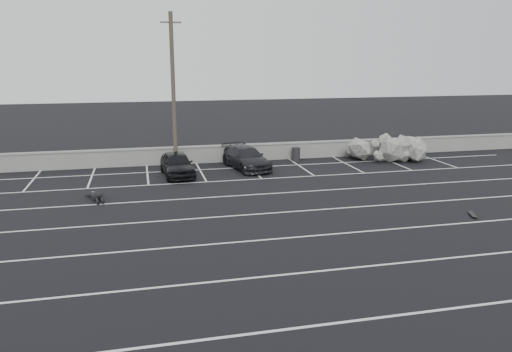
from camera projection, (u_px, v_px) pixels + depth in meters
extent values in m
plane|color=black|center=(294.00, 237.00, 18.15)|extent=(120.00, 120.00, 0.00)
cube|color=gray|center=(227.00, 154.00, 31.30)|extent=(50.00, 0.35, 1.00)
cube|color=gray|center=(227.00, 145.00, 31.18)|extent=(50.00, 0.45, 0.08)
cube|color=silver|center=(366.00, 319.00, 12.47)|extent=(36.00, 0.10, 0.01)
cube|color=silver|center=(324.00, 271.00, 15.31)|extent=(36.00, 0.10, 0.01)
cube|color=silver|center=(294.00, 237.00, 18.15)|extent=(36.00, 0.10, 0.01)
cube|color=silver|center=(273.00, 213.00, 20.99)|extent=(36.00, 0.10, 0.01)
cube|color=silver|center=(257.00, 194.00, 23.83)|extent=(36.00, 0.10, 0.01)
cube|color=silver|center=(244.00, 180.00, 26.68)|extent=(36.00, 0.10, 0.01)
cube|color=silver|center=(233.00, 168.00, 29.52)|extent=(36.00, 0.10, 0.01)
cube|color=silver|center=(33.00, 180.00, 26.60)|extent=(0.10, 5.00, 0.01)
cube|color=silver|center=(91.00, 177.00, 27.27)|extent=(0.10, 5.00, 0.01)
cube|color=silver|center=(147.00, 174.00, 27.94)|extent=(0.10, 5.00, 0.01)
cube|color=silver|center=(201.00, 172.00, 28.60)|extent=(0.10, 5.00, 0.01)
cube|color=silver|center=(252.00, 169.00, 29.27)|extent=(0.10, 5.00, 0.01)
cube|color=silver|center=(300.00, 167.00, 29.93)|extent=(0.10, 5.00, 0.01)
cube|color=silver|center=(347.00, 164.00, 30.60)|extent=(0.10, 5.00, 0.01)
cube|color=silver|center=(392.00, 162.00, 31.26)|extent=(0.10, 5.00, 0.01)
cube|color=silver|center=(434.00, 160.00, 31.93)|extent=(0.10, 5.00, 0.01)
imported|color=black|center=(177.00, 164.00, 27.48)|extent=(1.87, 4.00, 1.32)
imported|color=black|center=(246.00, 158.00, 29.28)|extent=(2.58, 4.64, 1.27)
cylinder|color=#4C4238|center=(173.00, 92.00, 28.90)|extent=(0.24, 0.24, 8.90)
cube|color=#4C4238|center=(171.00, 22.00, 28.00)|extent=(1.19, 0.08, 0.08)
cylinder|color=black|center=(296.00, 154.00, 31.52)|extent=(0.63, 0.63, 0.81)
cylinder|color=black|center=(296.00, 148.00, 31.42)|extent=(0.70, 0.70, 0.05)
cube|color=black|center=(473.00, 215.00, 20.54)|extent=(0.42, 0.72, 0.02)
cube|color=black|center=(471.00, 214.00, 20.77)|extent=(0.15, 0.09, 0.04)
cube|color=black|center=(474.00, 217.00, 20.33)|extent=(0.15, 0.09, 0.04)
cylinder|color=black|center=(469.00, 214.00, 20.79)|extent=(0.04, 0.06, 0.05)
cylinder|color=black|center=(473.00, 214.00, 20.77)|extent=(0.04, 0.06, 0.05)
cylinder|color=black|center=(472.00, 217.00, 20.34)|extent=(0.04, 0.06, 0.05)
cylinder|color=black|center=(476.00, 218.00, 20.32)|extent=(0.04, 0.06, 0.05)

